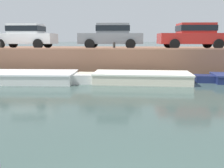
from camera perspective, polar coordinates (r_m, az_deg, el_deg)
name	(u,v)px	position (r m, az deg, el deg)	size (l,w,h in m)	color
ground_plane	(130,106)	(8.40, 4.20, -5.08)	(400.00, 400.00, 0.00)	#384C47
far_quay_wall	(129,59)	(17.53, 3.97, 5.62)	(60.00, 6.00, 1.62)	brown
far_wall_coping	(130,49)	(14.60, 4.06, 8.05)	(60.00, 0.24, 0.08)	#9F6C52
boat_moored_west_white	(25,77)	(13.75, -19.33, 1.51)	(6.99, 2.42, 0.54)	white
boat_moored_central_cream	(137,78)	(12.87, 5.75, 1.49)	(5.89, 2.18, 0.54)	silver
car_leftmost_white	(25,35)	(17.21, -19.22, 10.52)	(3.97, 2.00, 1.54)	white
car_left_inner_grey	(112,35)	(15.93, -0.06, 11.15)	(3.96, 2.00, 1.54)	slate
car_centre_red	(193,35)	(16.40, 18.12, 10.63)	(4.17, 2.14, 1.54)	#B2231E
mooring_bollard_west	(0,45)	(16.61, -24.22, 8.14)	(0.15, 0.15, 0.45)	#2D2B28
mooring_bollard_mid	(114,45)	(14.75, 0.48, 8.87)	(0.15, 0.15, 0.45)	#2D2B28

